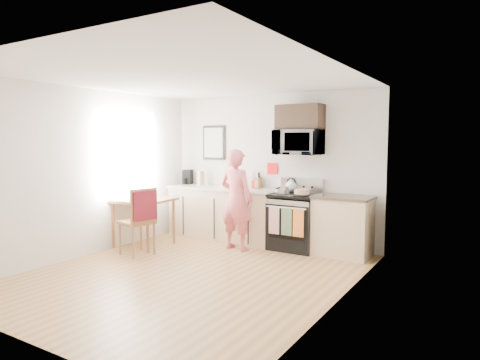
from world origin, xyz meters
The scene contains 28 objects.
floor centered at (0.00, 0.00, 0.00)m, with size 4.60×4.60×0.00m, color olive.
back_wall centered at (0.00, 2.30, 1.30)m, with size 4.00×0.04×2.60m, color silver.
front_wall centered at (0.00, -2.30, 1.30)m, with size 4.00×0.04×2.60m, color silver.
left_wall centered at (-2.00, 0.00, 1.30)m, with size 0.04×4.60×2.60m, color silver.
right_wall centered at (2.00, 0.00, 1.30)m, with size 0.04×4.60×2.60m, color silver.
ceiling centered at (0.00, 0.00, 2.60)m, with size 4.00×4.60×0.04m, color silver.
window centered at (-1.96, 0.80, 1.55)m, with size 0.06×1.40×1.50m.
cabinet_left centered at (-0.80, 2.00, 0.45)m, with size 2.10×0.60×0.90m, color #D4B188.
countertop_left centered at (-0.80, 2.00, 0.92)m, with size 2.14×0.64×0.04m, color beige.
cabinet_right centered at (1.43, 2.00, 0.45)m, with size 0.84×0.60×0.90m, color #D4B188.
countertop_right centered at (1.43, 2.00, 0.92)m, with size 0.88×0.64×0.04m, color black.
range centered at (0.63, 1.98, 0.44)m, with size 0.76×0.70×1.16m.
microwave centered at (0.63, 2.08, 1.76)m, with size 0.76×0.51×0.42m, color #B4B4B9.
upper_cabinet centered at (0.63, 2.12, 2.18)m, with size 0.76×0.35×0.40m, color black.
wall_art centered at (-1.20, 2.28, 1.75)m, with size 0.50×0.04×0.65m.
wall_trivet centered at (0.05, 2.28, 1.30)m, with size 0.20×0.02×0.20m, color #B60F11.
person centered at (-0.18, 1.45, 0.83)m, with size 0.61×0.40×1.66m, color #D13941.
dining_table centered at (-1.65, 0.84, 0.72)m, with size 0.86×0.86×0.81m.
chair centered at (-1.19, 0.32, 0.69)m, with size 0.58×0.54×1.06m.
knife_block centered at (-0.18, 2.19, 1.04)m, with size 0.09×0.13×0.20m, color brown.
utensil_crock centered at (-0.27, 2.22, 1.08)m, with size 0.11×0.11×0.34m.
fruit_bowl centered at (-0.61, 2.16, 0.98)m, with size 0.25×0.25×0.10m.
milk_carton centered at (-1.40, 2.11, 1.08)m, with size 0.11×0.11×0.28m, color tan.
coffee_maker centered at (-1.75, 2.15, 1.07)m, with size 0.21×0.25×0.28m.
bread_bag centered at (-0.59, 1.82, 0.99)m, with size 0.27×0.13×0.10m, color #DBBB73.
cake centered at (0.80, 1.85, 0.97)m, with size 0.28×0.28×0.09m.
kettle centered at (0.46, 2.19, 1.03)m, with size 0.19×0.19×0.24m.
pot centered at (0.42, 1.91, 0.98)m, with size 0.22×0.38×0.11m.
Camera 1 is at (3.49, -4.42, 1.79)m, focal length 32.00 mm.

